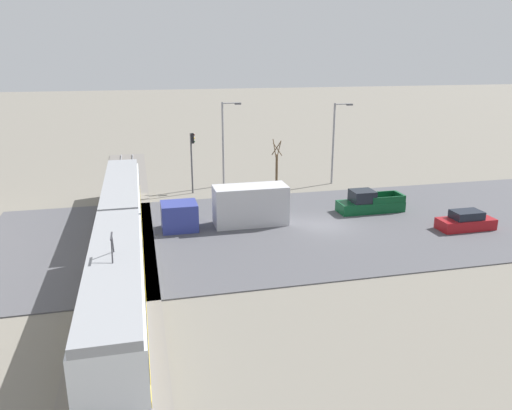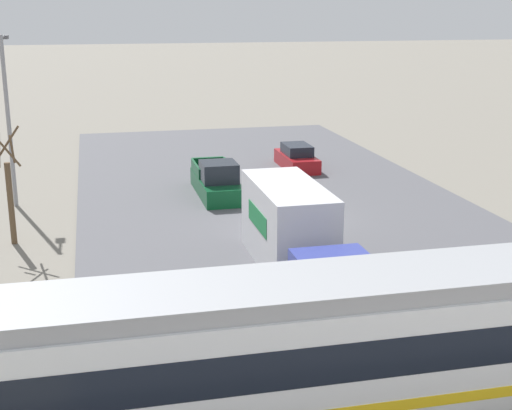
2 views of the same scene
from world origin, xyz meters
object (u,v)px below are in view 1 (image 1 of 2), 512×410
at_px(street_tree, 277,166).
at_px(pickup_truck, 369,203).
at_px(traffic_light_pole, 192,155).
at_px(box_truck, 234,208).
at_px(light_rail_tram, 120,234).
at_px(street_lamp_mid_block, 335,138).
at_px(sedan_car_0, 466,221).
at_px(street_lamp_near_crossing, 225,139).

bearing_deg(street_tree, pickup_truck, -150.04).
bearing_deg(traffic_light_pole, box_truck, -169.32).
distance_m(light_rail_tram, street_lamp_mid_block, 26.14).
distance_m(pickup_truck, sedan_car_0, 7.78).
height_order(traffic_light_pole, street_lamp_mid_block, street_lamp_mid_block).
xyz_separation_m(light_rail_tram, street_tree, (14.91, -14.71, 0.54)).
relative_size(sedan_car_0, street_lamp_near_crossing, 0.51).
height_order(traffic_light_pole, street_tree, traffic_light_pole).
xyz_separation_m(sedan_car_0, traffic_light_pole, (15.32, 18.95, 3.04)).
bearing_deg(sedan_car_0, pickup_truck, 41.95).
bearing_deg(street_tree, light_rail_tram, 135.39).
bearing_deg(sedan_car_0, traffic_light_pole, 51.05).
relative_size(box_truck, street_tree, 1.99).
bearing_deg(pickup_truck, light_rail_tram, 105.06).
distance_m(box_truck, traffic_light_pole, 10.80).
distance_m(street_tree, street_lamp_near_crossing, 5.84).
bearing_deg(street_lamp_near_crossing, traffic_light_pole, 120.74).
distance_m(pickup_truck, traffic_light_pole, 16.99).
bearing_deg(street_lamp_near_crossing, box_truck, 172.86).
relative_size(box_truck, street_lamp_mid_block, 1.18).
xyz_separation_m(pickup_truck, sedan_car_0, (-5.79, -5.20, -0.11)).
bearing_deg(box_truck, sedan_car_0, -106.19).
bearing_deg(traffic_light_pole, light_rail_tram, 156.78).
bearing_deg(pickup_truck, traffic_light_pole, 55.27).
xyz_separation_m(light_rail_tram, sedan_car_0, (-0.36, -25.37, -1.01)).
relative_size(light_rail_tram, box_truck, 3.29).
xyz_separation_m(box_truck, street_lamp_mid_block, (10.78, -12.57, 3.23)).
distance_m(box_truck, pickup_truck, 11.85).
bearing_deg(street_lamp_mid_block, sedan_car_0, -164.25).
xyz_separation_m(box_truck, pickup_truck, (0.85, -11.79, -0.71)).
relative_size(traffic_light_pole, street_tree, 1.19).
xyz_separation_m(box_truck, street_tree, (10.33, -6.33, 0.72)).
bearing_deg(box_truck, light_rail_tram, 118.64).
xyz_separation_m(light_rail_tram, box_truck, (4.57, -8.38, -0.18)).
distance_m(traffic_light_pole, street_lamp_mid_block, 14.57).
relative_size(light_rail_tram, pickup_truck, 5.73).
relative_size(light_rail_tram, street_tree, 6.55).
bearing_deg(traffic_light_pole, street_tree, -90.37).
relative_size(street_tree, street_lamp_mid_block, 0.59).
height_order(sedan_car_0, street_lamp_near_crossing, street_lamp_near_crossing).
height_order(pickup_truck, sedan_car_0, pickup_truck).
bearing_deg(box_truck, street_lamp_near_crossing, -7.14).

